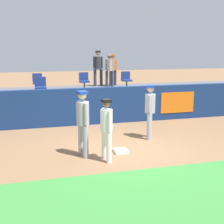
{
  "coord_description": "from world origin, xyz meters",
  "views": [
    {
      "loc": [
        -2.44,
        -8.13,
        3.03
      ],
      "look_at": [
        -0.09,
        0.87,
        1.0
      ],
      "focal_mm": 48.0,
      "sensor_mm": 36.0,
      "label": 1
    }
  ],
  "objects": [
    {
      "name": "spectator_capped",
      "position": [
        1.75,
        7.72,
        1.93
      ],
      "size": [
        0.46,
        0.4,
        1.69
      ],
      "rotation": [
        0.0,
        0.0,
        3.43
      ],
      "color": "#33384C",
      "rests_on": "bleacher_platform"
    },
    {
      "name": "player_runner_visitor",
      "position": [
        1.24,
        0.96,
        1.05
      ],
      "size": [
        0.46,
        0.46,
        1.8
      ],
      "rotation": [
        0.0,
        0.0,
        -2.03
      ],
      "color": "#9EA3AD",
      "rests_on": "ground_plane"
    },
    {
      "name": "field_wall",
      "position": [
        0.02,
        3.32,
        0.73
      ],
      "size": [
        18.0,
        0.26,
        1.46
      ],
      "color": "navy",
      "rests_on": "ground_plane"
    },
    {
      "name": "bleacher_platform",
      "position": [
        0.0,
        5.89,
        0.47
      ],
      "size": [
        18.0,
        4.8,
        0.95
      ],
      "primitive_type": "cube",
      "color": "#59595E",
      "rests_on": "ground_plane"
    },
    {
      "name": "player_fielder_home",
      "position": [
        -0.64,
        -0.66,
        0.98
      ],
      "size": [
        0.38,
        0.55,
        1.7
      ],
      "rotation": [
        0.0,
        0.0,
        -1.38
      ],
      "color": "white",
      "rests_on": "ground_plane"
    },
    {
      "name": "seat_front_left",
      "position": [
        -2.19,
        4.76,
        1.42
      ],
      "size": [
        0.48,
        0.44,
        0.84
      ],
      "color": "#4C4C51",
      "rests_on": "bleacher_platform"
    },
    {
      "name": "ground_plane",
      "position": [
        0.0,
        0.0,
        0.0
      ],
      "size": [
        60.0,
        60.0,
        0.0
      ],
      "primitive_type": "plane",
      "color": "#846042"
    },
    {
      "name": "first_base",
      "position": [
        -0.09,
        -0.13,
        0.04
      ],
      "size": [
        0.4,
        0.4,
        0.08
      ],
      "primitive_type": "cube",
      "color": "white",
      "rests_on": "ground_plane"
    },
    {
      "name": "seat_back_left",
      "position": [
        -2.29,
        6.56,
        1.42
      ],
      "size": [
        0.46,
        0.44,
        0.84
      ],
      "color": "#4C4C51",
      "rests_on": "bleacher_platform"
    },
    {
      "name": "player_coach_visitor",
      "position": [
        -1.19,
        -0.15,
        1.08
      ],
      "size": [
        0.43,
        0.51,
        1.86
      ],
      "rotation": [
        0.0,
        0.0,
        -1.32
      ],
      "color": "#9EA3AD",
      "rests_on": "ground_plane"
    },
    {
      "name": "spectator_casual",
      "position": [
        0.92,
        7.69,
        2.04
      ],
      "size": [
        0.53,
        0.38,
        1.88
      ],
      "rotation": [
        0.0,
        0.0,
        3.08
      ],
      "color": "#33384C",
      "rests_on": "bleacher_platform"
    },
    {
      "name": "seat_back_center",
      "position": [
        -0.04,
        6.56,
        1.42
      ],
      "size": [
        0.47,
        0.44,
        0.84
      ],
      "color": "#4C4C51",
      "rests_on": "bleacher_platform"
    },
    {
      "name": "grass_foreground_strip",
      "position": [
        0.0,
        -2.88,
        0.0
      ],
      "size": [
        18.0,
        2.8,
        0.01
      ],
      "primitive_type": "cube",
      "color": "#388438",
      "rests_on": "ground_plane"
    },
    {
      "name": "spectator_hooded",
      "position": [
        1.46,
        7.33,
        1.93
      ],
      "size": [
        0.47,
        0.37,
        1.69
      ],
      "rotation": [
        0.0,
        0.0,
        2.98
      ],
      "color": "#33384C",
      "rests_on": "bleacher_platform"
    },
    {
      "name": "seat_back_right",
      "position": [
        2.15,
        6.56,
        1.42
      ],
      "size": [
        0.48,
        0.44,
        0.84
      ],
      "color": "#4C4C51",
      "rests_on": "bleacher_platform"
    }
  ]
}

